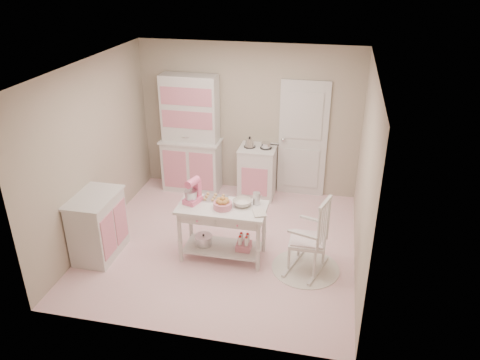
% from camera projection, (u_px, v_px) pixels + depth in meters
% --- Properties ---
extents(room_shell, '(3.84, 3.84, 2.62)m').
position_uv_depth(room_shell, '(221.00, 139.00, 6.21)').
color(room_shell, pink).
rests_on(room_shell, ground).
extents(door, '(0.82, 0.05, 2.04)m').
position_uv_depth(door, '(303.00, 140.00, 7.95)').
color(door, silver).
rests_on(door, ground).
extents(hutch, '(1.06, 0.50, 2.08)m').
position_uv_depth(hutch, '(190.00, 134.00, 8.12)').
color(hutch, silver).
rests_on(hutch, ground).
extents(stove, '(0.62, 0.57, 0.92)m').
position_uv_depth(stove, '(257.00, 172.00, 8.10)').
color(stove, silver).
rests_on(stove, ground).
extents(base_cabinet, '(0.54, 0.84, 0.92)m').
position_uv_depth(base_cabinet, '(98.00, 226.00, 6.48)').
color(base_cabinet, silver).
rests_on(base_cabinet, ground).
extents(lace_rug, '(0.92, 0.92, 0.01)m').
position_uv_depth(lace_rug, '(305.00, 268.00, 6.36)').
color(lace_rug, white).
rests_on(lace_rug, ground).
extents(rocking_chair, '(0.67, 0.83, 1.10)m').
position_uv_depth(rocking_chair, '(308.00, 234.00, 6.12)').
color(rocking_chair, silver).
rests_on(rocking_chair, ground).
extents(work_table, '(1.20, 0.60, 0.80)m').
position_uv_depth(work_table, '(223.00, 232.00, 6.46)').
color(work_table, silver).
rests_on(work_table, ground).
extents(stand_mixer, '(0.28, 0.33, 0.34)m').
position_uv_depth(stand_mixer, '(192.00, 191.00, 6.31)').
color(stand_mixer, pink).
rests_on(stand_mixer, work_table).
extents(cookie_tray, '(0.34, 0.24, 0.02)m').
position_uv_depth(cookie_tray, '(215.00, 199.00, 6.47)').
color(cookie_tray, silver).
rests_on(cookie_tray, work_table).
extents(bread_basket, '(0.25, 0.25, 0.09)m').
position_uv_depth(bread_basket, '(223.00, 205.00, 6.22)').
color(bread_basket, pink).
rests_on(bread_basket, work_table).
extents(mixing_bowl, '(0.26, 0.26, 0.08)m').
position_uv_depth(mixing_bowl, '(242.00, 203.00, 6.29)').
color(mixing_bowl, beige).
rests_on(mixing_bowl, work_table).
extents(metal_pitcher, '(0.10, 0.10, 0.17)m').
position_uv_depth(metal_pitcher, '(257.00, 198.00, 6.31)').
color(metal_pitcher, silver).
rests_on(metal_pitcher, work_table).
extents(recipe_book, '(0.23, 0.26, 0.02)m').
position_uv_depth(recipe_book, '(253.00, 213.00, 6.09)').
color(recipe_book, beige).
rests_on(recipe_book, work_table).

